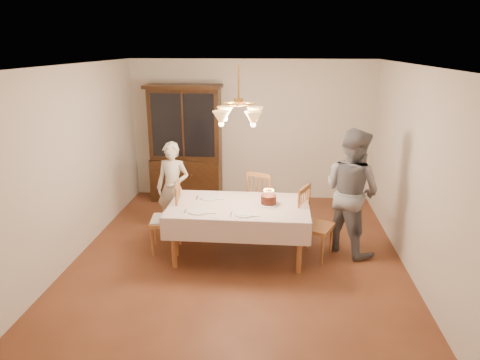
# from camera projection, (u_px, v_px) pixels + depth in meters

# --- Properties ---
(ground) EXTENTS (5.00, 5.00, 0.00)m
(ground) POSITION_uv_depth(u_px,v_px,m) (239.00, 255.00, 6.05)
(ground) COLOR #5C2E1A
(ground) RESTS_ON ground
(room_shell) EXTENTS (5.00, 5.00, 5.00)m
(room_shell) POSITION_uv_depth(u_px,v_px,m) (239.00, 146.00, 5.57)
(room_shell) COLOR white
(room_shell) RESTS_ON ground
(dining_table) EXTENTS (1.90, 1.10, 0.76)m
(dining_table) POSITION_uv_depth(u_px,v_px,m) (239.00, 210.00, 5.84)
(dining_table) COLOR #94562B
(dining_table) RESTS_ON ground
(china_hutch) EXTENTS (1.38, 0.54, 2.16)m
(china_hutch) POSITION_uv_depth(u_px,v_px,m) (186.00, 146.00, 7.98)
(china_hutch) COLOR black
(china_hutch) RESTS_ON ground
(chair_far_side) EXTENTS (0.57, 0.56, 1.00)m
(chair_far_side) POSITION_uv_depth(u_px,v_px,m) (263.00, 204.00, 6.73)
(chair_far_side) COLOR #94562B
(chair_far_side) RESTS_ON ground
(chair_left_end) EXTENTS (0.47, 0.49, 1.00)m
(chair_left_end) POSITION_uv_depth(u_px,v_px,m) (166.00, 221.00, 6.06)
(chair_left_end) COLOR #94562B
(chair_left_end) RESTS_ON ground
(chair_right_end) EXTENTS (0.57, 0.58, 1.00)m
(chair_right_end) POSITION_uv_depth(u_px,v_px,m) (315.00, 227.00, 5.88)
(chair_right_end) COLOR #94562B
(chair_right_end) RESTS_ON ground
(elderly_woman) EXTENTS (0.57, 0.42, 1.44)m
(elderly_woman) POSITION_uv_depth(u_px,v_px,m) (173.00, 188.00, 6.62)
(elderly_woman) COLOR beige
(elderly_woman) RESTS_ON ground
(adult_in_grey) EXTENTS (1.08, 1.09, 1.78)m
(adult_in_grey) POSITION_uv_depth(u_px,v_px,m) (351.00, 191.00, 5.95)
(adult_in_grey) COLOR slate
(adult_in_grey) RESTS_ON ground
(birthday_cake) EXTENTS (0.30, 0.30, 0.21)m
(birthday_cake) POSITION_uv_depth(u_px,v_px,m) (269.00, 200.00, 5.82)
(birthday_cake) COLOR white
(birthday_cake) RESTS_ON dining_table
(place_setting_near_left) EXTENTS (0.41, 0.26, 0.02)m
(place_setting_near_left) POSITION_uv_depth(u_px,v_px,m) (199.00, 211.00, 5.57)
(place_setting_near_left) COLOR white
(place_setting_near_left) RESTS_ON dining_table
(place_setting_near_right) EXTENTS (0.38, 0.23, 0.02)m
(place_setting_near_right) POSITION_uv_depth(u_px,v_px,m) (245.00, 214.00, 5.48)
(place_setting_near_right) COLOR white
(place_setting_near_right) RESTS_ON dining_table
(place_setting_far_left) EXTENTS (0.40, 0.25, 0.02)m
(place_setting_far_left) POSITION_uv_depth(u_px,v_px,m) (210.00, 198.00, 6.07)
(place_setting_far_left) COLOR white
(place_setting_far_left) RESTS_ON dining_table
(chandelier) EXTENTS (0.62, 0.62, 0.73)m
(chandelier) POSITION_uv_depth(u_px,v_px,m) (239.00, 116.00, 5.45)
(chandelier) COLOR #BF8C3F
(chandelier) RESTS_ON ground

